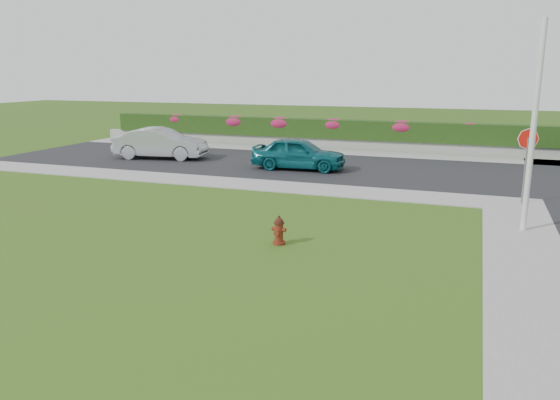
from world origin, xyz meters
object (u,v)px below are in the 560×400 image
at_px(sedan_teal, 299,153).
at_px(stop_sign, 527,148).
at_px(sedan_silver, 161,143).
at_px(utility_pole, 533,129).
at_px(fire_hydrant, 279,231).

relative_size(sedan_teal, stop_sign, 1.65).
xyz_separation_m(sedan_silver, stop_sign, (17.05, -4.47, 1.12)).
distance_m(utility_pole, stop_sign, 3.65).
bearing_deg(sedan_teal, sedan_silver, 82.41).
bearing_deg(fire_hydrant, utility_pole, 32.15).
bearing_deg(fire_hydrant, sedan_silver, 135.59).
bearing_deg(sedan_silver, sedan_teal, -104.53).
height_order(fire_hydrant, utility_pole, utility_pole).
relative_size(fire_hydrant, stop_sign, 0.30).
bearing_deg(utility_pole, sedan_silver, 154.69).
distance_m(sedan_teal, utility_pole, 11.90).
relative_size(sedan_silver, utility_pole, 0.82).
bearing_deg(sedan_silver, utility_pole, -125.12).
height_order(sedan_teal, utility_pole, utility_pole).
height_order(sedan_teal, stop_sign, stop_sign).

